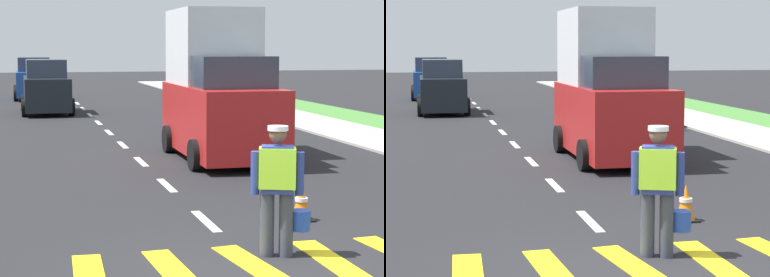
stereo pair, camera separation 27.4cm
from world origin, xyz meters
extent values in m
plane|color=black|center=(0.00, 21.00, 0.00)|extent=(96.00, 96.00, 0.00)
cube|color=yellow|center=(-1.00, 0.30, 0.01)|extent=(0.49, 1.92, 0.01)
cube|color=yellow|center=(0.00, 0.30, 0.01)|extent=(0.62, 1.93, 0.01)
cube|color=yellow|center=(1.00, 0.30, 0.01)|extent=(0.37, 1.90, 0.01)
cube|color=silver|center=(0.00, 2.70, 0.01)|extent=(0.14, 1.40, 0.01)
cube|color=silver|center=(0.00, 5.70, 0.01)|extent=(0.14, 1.40, 0.01)
cube|color=silver|center=(0.00, 8.70, 0.01)|extent=(0.14, 1.40, 0.01)
cube|color=silver|center=(0.00, 11.70, 0.01)|extent=(0.14, 1.40, 0.01)
cube|color=silver|center=(0.00, 14.70, 0.01)|extent=(0.14, 1.40, 0.01)
cube|color=silver|center=(0.00, 17.70, 0.01)|extent=(0.14, 1.40, 0.01)
cube|color=silver|center=(0.00, 20.70, 0.01)|extent=(0.14, 1.40, 0.01)
cube|color=silver|center=(0.00, 23.70, 0.01)|extent=(0.14, 1.40, 0.01)
cube|color=silver|center=(0.00, 26.70, 0.01)|extent=(0.14, 1.40, 0.01)
cube|color=silver|center=(0.00, 29.70, 0.01)|extent=(0.14, 1.40, 0.01)
cube|color=silver|center=(0.00, 32.70, 0.01)|extent=(0.14, 1.40, 0.01)
cube|color=silver|center=(0.00, 35.70, 0.01)|extent=(0.14, 1.40, 0.01)
cube|color=silver|center=(0.00, 38.70, 0.01)|extent=(0.14, 1.40, 0.01)
cube|color=silver|center=(0.00, 41.70, 0.01)|extent=(0.14, 1.40, 0.01)
cube|color=silver|center=(0.00, 44.70, 0.01)|extent=(0.14, 1.40, 0.01)
cube|color=silver|center=(0.00, 47.70, 0.01)|extent=(0.14, 1.40, 0.01)
cylinder|color=#383D4C|center=(0.29, 0.72, 0.41)|extent=(0.18, 0.18, 0.82)
cylinder|color=#383D4C|center=(0.52, 0.64, 0.41)|extent=(0.18, 0.18, 0.82)
cube|color=navy|center=(0.40, 0.68, 1.12)|extent=(0.46, 0.36, 0.60)
cube|color=#A5EA33|center=(0.40, 0.68, 1.14)|extent=(0.53, 0.42, 0.51)
cylinder|color=navy|center=(0.14, 0.78, 1.07)|extent=(0.11, 0.11, 0.55)
cylinder|color=navy|center=(0.67, 0.59, 1.07)|extent=(0.11, 0.11, 0.55)
sphere|color=brown|center=(0.40, 0.68, 1.56)|extent=(0.22, 0.22, 0.22)
cylinder|color=silver|center=(0.40, 0.68, 1.64)|extent=(0.26, 0.26, 0.06)
cylinder|color=#2347B7|center=(0.72, 0.67, 0.45)|extent=(0.26, 0.26, 0.26)
cube|color=black|center=(1.44, 2.44, 0.01)|extent=(0.36, 0.36, 0.03)
cone|color=orange|center=(1.44, 2.44, 0.30)|extent=(0.30, 0.30, 0.54)
cylinder|color=white|center=(1.44, 2.44, 0.32)|extent=(0.20, 0.20, 0.06)
cube|color=red|center=(1.91, 8.67, 0.96)|extent=(1.90, 4.60, 1.56)
cube|color=#2D3847|center=(1.91, 7.86, 2.09)|extent=(1.67, 1.61, 0.70)
cube|color=silver|center=(1.91, 9.47, 2.64)|extent=(1.80, 2.53, 1.80)
cylinder|color=black|center=(0.94, 10.10, 0.34)|extent=(0.22, 0.68, 0.68)
cylinder|color=black|center=(2.88, 10.10, 0.34)|extent=(0.22, 0.68, 0.68)
cylinder|color=black|center=(0.94, 7.24, 0.34)|extent=(0.22, 0.68, 0.68)
cylinder|color=black|center=(2.88, 7.24, 0.34)|extent=(0.22, 0.68, 0.68)
cube|color=#1E4799|center=(-1.88, 30.04, 0.79)|extent=(1.73, 3.91, 1.22)
cube|color=#2D3847|center=(-1.88, 30.14, 1.75)|extent=(1.53, 2.15, 0.70)
cylinder|color=black|center=(-1.00, 28.83, 0.34)|extent=(0.22, 0.68, 0.68)
cylinder|color=black|center=(-2.77, 28.83, 0.34)|extent=(0.22, 0.68, 0.68)
cylinder|color=black|center=(-1.00, 31.25, 0.34)|extent=(0.22, 0.68, 0.68)
cylinder|color=black|center=(-2.77, 31.25, 0.34)|extent=(0.22, 0.68, 0.68)
cube|color=#1E4799|center=(4.16, 15.92, 0.73)|extent=(1.75, 4.01, 1.10)
cube|color=#2D3847|center=(4.16, 15.82, 1.63)|extent=(1.54, 2.20, 0.70)
cylinder|color=black|center=(3.26, 17.16, 0.34)|extent=(0.22, 0.68, 0.68)
cylinder|color=black|center=(5.05, 17.16, 0.34)|extent=(0.22, 0.68, 0.68)
cylinder|color=black|center=(3.26, 14.68, 0.34)|extent=(0.22, 0.68, 0.68)
cylinder|color=black|center=(5.05, 14.68, 0.34)|extent=(0.22, 0.68, 0.68)
cube|color=black|center=(-1.59, 21.90, 0.81)|extent=(1.72, 4.28, 1.25)
cube|color=#2D3847|center=(-1.59, 22.01, 1.78)|extent=(1.51, 2.35, 0.70)
cylinder|color=black|center=(-0.71, 20.58, 0.34)|extent=(0.22, 0.68, 0.68)
cylinder|color=black|center=(-2.47, 20.58, 0.34)|extent=(0.22, 0.68, 0.68)
cylinder|color=black|center=(-0.71, 23.23, 0.34)|extent=(0.22, 0.68, 0.68)
cylinder|color=black|center=(-2.47, 23.23, 0.34)|extent=(0.22, 0.68, 0.68)
camera|label=1|loc=(-2.77, -7.99, 2.66)|focal=69.27mm
camera|label=2|loc=(-2.50, -8.05, 2.66)|focal=69.27mm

